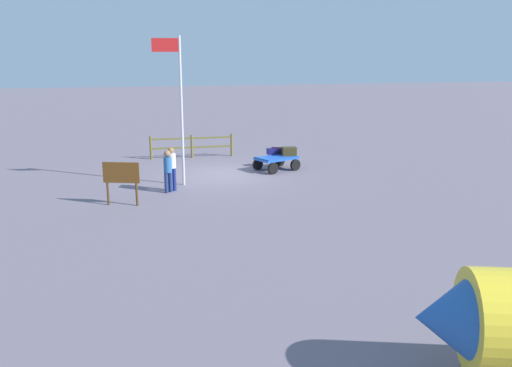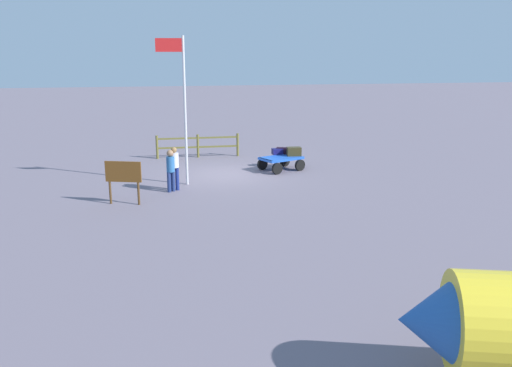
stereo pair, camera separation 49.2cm
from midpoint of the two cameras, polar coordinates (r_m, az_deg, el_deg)
The scene contains 10 objects.
ground_plane at distance 22.87m, azimuth -4.23°, elevation 0.96°, with size 120.00×120.00×0.00m, color slate.
luggage_cart at distance 23.56m, azimuth 1.56°, elevation 2.46°, with size 2.08×1.81×0.59m.
suitcase_olive at distance 24.12m, azimuth 1.17°, elevation 3.44°, with size 0.49×0.36×0.26m.
suitcase_navy at distance 23.84m, azimuth 2.95°, elevation 3.44°, with size 0.64×0.43×0.38m.
suitcase_maroon at distance 24.24m, azimuth 1.71°, elevation 3.51°, with size 0.60×0.45×0.28m.
worker_lead at distance 20.16m, azimuth -9.65°, elevation 1.84°, with size 0.45×0.45×1.65m.
worker_trailing at distance 20.03m, azimuth -10.05°, elevation 1.59°, with size 0.42×0.42×1.58m.
flagpole at distance 20.73m, azimuth -8.94°, elevation 8.84°, with size 1.07×0.15×5.67m.
signboard at distance 18.64m, azimuth -14.86°, elevation 0.77°, with size 1.21×0.44×1.49m.
wooden_fence at distance 26.53m, azimuth -7.36°, elevation 4.13°, with size 4.07×0.15×1.14m.
Camera 1 is at (3.41, 22.01, 5.10)m, focal length 37.65 mm.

